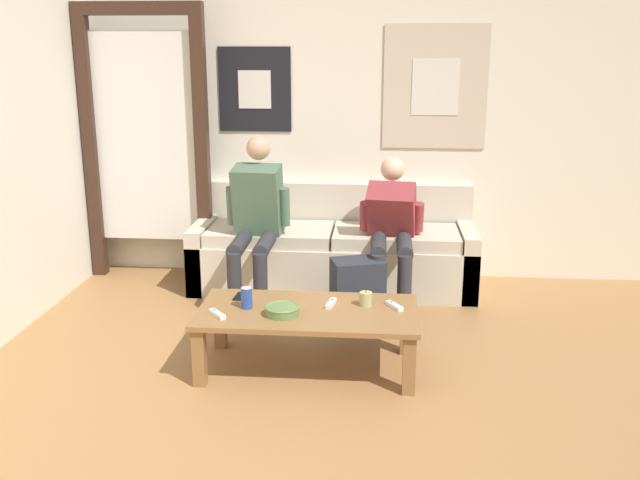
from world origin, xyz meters
TOP-DOWN VIEW (x-y plane):
  - ground_plane at (0.00, 0.00)m, footprint 18.00×18.00m
  - wall_back at (0.00, 2.65)m, footprint 10.00×0.07m
  - door_frame at (-1.45, 2.43)m, footprint 1.00×0.10m
  - couch at (0.04, 2.29)m, footprint 2.16×0.72m
  - coffee_table at (-0.01, 0.79)m, footprint 1.27×0.64m
  - person_seated_adult at (-0.49, 1.89)m, footprint 0.47×0.85m
  - person_seated_teen at (0.48, 1.92)m, footprint 0.47×0.94m
  - backpack at (0.26, 1.50)m, footprint 0.39×0.34m
  - ceramic_bowl at (-0.14, 0.70)m, footprint 0.20×0.20m
  - pillar_candle at (0.33, 0.89)m, footprint 0.07×0.07m
  - drink_can_blue at (-0.36, 0.79)m, footprint 0.07×0.07m
  - game_controller_near_left at (0.49, 0.87)m, footprint 0.10×0.14m
  - game_controller_near_right at (0.12, 0.88)m, footprint 0.06×0.15m
  - game_controller_far_center at (-0.50, 0.65)m, footprint 0.12×0.13m
  - cell_phone at (-0.43, 0.97)m, footprint 0.08×0.14m

SIDE VIEW (x-z plane):
  - ground_plane at x=0.00m, z-range 0.00..0.00m
  - backpack at x=0.26m, z-range -0.01..0.45m
  - couch at x=0.04m, z-range -0.11..0.66m
  - coffee_table at x=-0.01m, z-range 0.13..0.50m
  - cell_phone at x=-0.43m, z-range 0.37..0.38m
  - game_controller_near_left at x=0.49m, z-range 0.37..0.39m
  - game_controller_near_right at x=0.12m, z-range 0.37..0.39m
  - game_controller_far_center at x=-0.50m, z-range 0.37..0.39m
  - ceramic_bowl at x=-0.14m, z-range 0.37..0.43m
  - pillar_candle at x=0.33m, z-range 0.36..0.46m
  - drink_can_blue at x=-0.36m, z-range 0.37..0.49m
  - person_seated_teen at x=0.48m, z-range 0.05..1.09m
  - person_seated_adult at x=-0.49m, z-range 0.04..1.24m
  - door_frame at x=-1.45m, z-range 0.12..2.27m
  - wall_back at x=0.00m, z-range 0.00..2.55m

